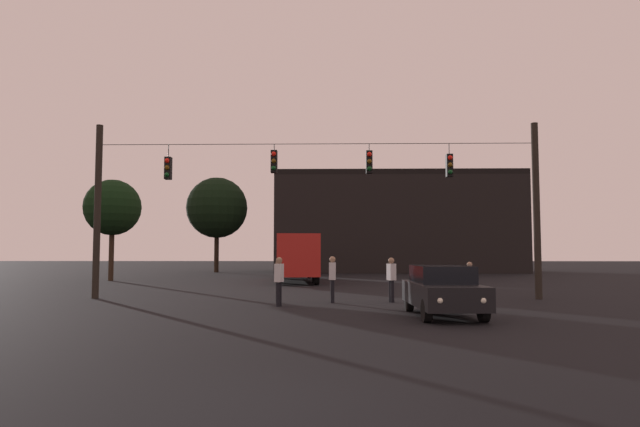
{
  "coord_description": "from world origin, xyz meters",
  "views": [
    {
      "loc": [
        0.68,
        -6.98,
        1.95
      ],
      "look_at": [
        0.16,
        17.94,
        3.68
      ],
      "focal_mm": 31.04,
      "sensor_mm": 36.0,
      "label": 1
    }
  ],
  "objects_px": {
    "pedestrian_crossing_left": "(279,278)",
    "pedestrian_trailing": "(332,276)",
    "car_near_right": "(443,290)",
    "pedestrian_crossing_center": "(278,279)",
    "city_bus": "(296,253)",
    "tree_left_silhouette": "(113,208)",
    "pedestrian_crossing_right": "(391,277)",
    "pedestrian_near_bus": "(470,279)",
    "tree_behind_building": "(217,208)"
  },
  "relations": [
    {
      "from": "car_near_right",
      "to": "pedestrian_crossing_right",
      "type": "distance_m",
      "value": 4.66
    },
    {
      "from": "car_near_right",
      "to": "pedestrian_crossing_right",
      "type": "xyz_separation_m",
      "value": [
        -1.06,
        4.54,
        0.18
      ]
    },
    {
      "from": "car_near_right",
      "to": "pedestrian_near_bus",
      "type": "bearing_deg",
      "value": 67.67
    },
    {
      "from": "pedestrian_crossing_right",
      "to": "pedestrian_near_bus",
      "type": "relative_size",
      "value": 1.11
    },
    {
      "from": "car_near_right",
      "to": "pedestrian_crossing_center",
      "type": "height_order",
      "value": "pedestrian_crossing_center"
    },
    {
      "from": "pedestrian_crossing_right",
      "to": "pedestrian_near_bus",
      "type": "xyz_separation_m",
      "value": [
        3.15,
        0.54,
        -0.11
      ]
    },
    {
      "from": "pedestrian_crossing_center",
      "to": "pedestrian_crossing_right",
      "type": "distance_m",
      "value": 4.36
    },
    {
      "from": "pedestrian_crossing_left",
      "to": "tree_left_silhouette",
      "type": "distance_m",
      "value": 21.86
    },
    {
      "from": "pedestrian_crossing_left",
      "to": "pedestrian_crossing_center",
      "type": "distance_m",
      "value": 1.21
    },
    {
      "from": "pedestrian_crossing_left",
      "to": "tree_left_silhouette",
      "type": "relative_size",
      "value": 0.26
    },
    {
      "from": "pedestrian_crossing_left",
      "to": "pedestrian_crossing_right",
      "type": "relative_size",
      "value": 1.02
    },
    {
      "from": "car_near_right",
      "to": "tree_left_silhouette",
      "type": "xyz_separation_m",
      "value": [
        -18.22,
        20.07,
        4.13
      ]
    },
    {
      "from": "pedestrian_near_bus",
      "to": "city_bus",
      "type": "bearing_deg",
      "value": 117.87
    },
    {
      "from": "pedestrian_trailing",
      "to": "tree_left_silhouette",
      "type": "bearing_deg",
      "value": 133.34
    },
    {
      "from": "pedestrian_crossing_left",
      "to": "tree_behind_building",
      "type": "distance_m",
      "value": 34.24
    },
    {
      "from": "pedestrian_crossing_left",
      "to": "pedestrian_crossing_right",
      "type": "distance_m",
      "value": 4.49
    },
    {
      "from": "tree_left_silhouette",
      "to": "pedestrian_near_bus",
      "type": "bearing_deg",
      "value": -36.44
    },
    {
      "from": "pedestrian_crossing_left",
      "to": "tree_left_silhouette",
      "type": "bearing_deg",
      "value": 127.09
    },
    {
      "from": "pedestrian_near_bus",
      "to": "pedestrian_crossing_right",
      "type": "bearing_deg",
      "value": -170.24
    },
    {
      "from": "tree_left_silhouette",
      "to": "pedestrian_crossing_right",
      "type": "bearing_deg",
      "value": -42.15
    },
    {
      "from": "pedestrian_near_bus",
      "to": "tree_left_silhouette",
      "type": "bearing_deg",
      "value": 143.56
    },
    {
      "from": "city_bus",
      "to": "pedestrian_crossing_right",
      "type": "bearing_deg",
      "value": -73.01
    },
    {
      "from": "pedestrian_crossing_center",
      "to": "tree_left_silhouette",
      "type": "xyz_separation_m",
      "value": [
        -12.82,
        15.96,
        4.01
      ]
    },
    {
      "from": "car_near_right",
      "to": "pedestrian_trailing",
      "type": "bearing_deg",
      "value": 127.84
    },
    {
      "from": "car_near_right",
      "to": "tree_behind_building",
      "type": "bearing_deg",
      "value": 111.96
    },
    {
      "from": "pedestrian_trailing",
      "to": "pedestrian_crossing_left",
      "type": "bearing_deg",
      "value": -144.34
    },
    {
      "from": "pedestrian_crossing_right",
      "to": "tree_behind_building",
      "type": "distance_m",
      "value": 34.11
    },
    {
      "from": "city_bus",
      "to": "car_near_right",
      "type": "bearing_deg",
      "value": -73.87
    },
    {
      "from": "city_bus",
      "to": "pedestrian_crossing_right",
      "type": "distance_m",
      "value": 16.11
    },
    {
      "from": "pedestrian_crossing_left",
      "to": "pedestrian_crossing_center",
      "type": "height_order",
      "value": "pedestrian_crossing_left"
    },
    {
      "from": "pedestrian_crossing_left",
      "to": "pedestrian_near_bus",
      "type": "distance_m",
      "value": 7.65
    },
    {
      "from": "city_bus",
      "to": "car_near_right",
      "type": "distance_m",
      "value": 20.77
    },
    {
      "from": "pedestrian_crossing_right",
      "to": "tree_left_silhouette",
      "type": "distance_m",
      "value": 23.48
    },
    {
      "from": "pedestrian_crossing_center",
      "to": "tree_left_silhouette",
      "type": "height_order",
      "value": "tree_left_silhouette"
    },
    {
      "from": "pedestrian_near_bus",
      "to": "car_near_right",
      "type": "bearing_deg",
      "value": -112.33
    },
    {
      "from": "tree_left_silhouette",
      "to": "tree_behind_building",
      "type": "relative_size",
      "value": 0.76
    },
    {
      "from": "pedestrian_near_bus",
      "to": "tree_left_silhouette",
      "type": "distance_m",
      "value": 25.57
    },
    {
      "from": "pedestrian_near_bus",
      "to": "tree_behind_building",
      "type": "xyz_separation_m",
      "value": [
        -16.41,
        30.45,
        5.27
      ]
    },
    {
      "from": "city_bus",
      "to": "car_near_right",
      "type": "relative_size",
      "value": 2.55
    },
    {
      "from": "car_near_right",
      "to": "pedestrian_crossing_left",
      "type": "xyz_separation_m",
      "value": [
        -5.26,
        2.92,
        0.2
      ]
    },
    {
      "from": "city_bus",
      "to": "pedestrian_trailing",
      "type": "xyz_separation_m",
      "value": [
        2.43,
        -15.63,
        -0.85
      ]
    },
    {
      "from": "pedestrian_crossing_left",
      "to": "car_near_right",
      "type": "bearing_deg",
      "value": -29.07
    },
    {
      "from": "pedestrian_near_bus",
      "to": "pedestrian_trailing",
      "type": "relative_size",
      "value": 0.88
    },
    {
      "from": "pedestrian_crossing_center",
      "to": "pedestrian_near_bus",
      "type": "distance_m",
      "value": 7.55
    },
    {
      "from": "city_bus",
      "to": "pedestrian_crossing_right",
      "type": "relative_size",
      "value": 6.5
    },
    {
      "from": "car_near_right",
      "to": "pedestrian_crossing_right",
      "type": "height_order",
      "value": "pedestrian_crossing_right"
    },
    {
      "from": "pedestrian_crossing_center",
      "to": "pedestrian_crossing_left",
      "type": "bearing_deg",
      "value": -83.11
    },
    {
      "from": "pedestrian_crossing_center",
      "to": "pedestrian_trailing",
      "type": "xyz_separation_m",
      "value": [
        2.06,
        0.18,
        0.09
      ]
    },
    {
      "from": "pedestrian_crossing_center",
      "to": "pedestrian_crossing_right",
      "type": "height_order",
      "value": "pedestrian_crossing_right"
    },
    {
      "from": "pedestrian_crossing_left",
      "to": "pedestrian_trailing",
      "type": "distance_m",
      "value": 2.36
    }
  ]
}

